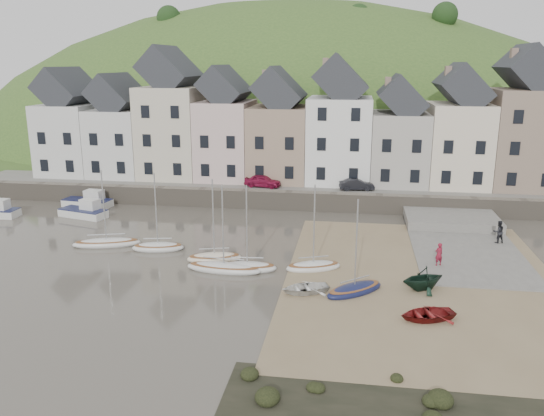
% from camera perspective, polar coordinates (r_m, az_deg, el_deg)
% --- Properties ---
extents(ground, '(160.00, 160.00, 0.00)m').
position_cam_1_polar(ground, '(38.48, -1.36, -6.59)').
color(ground, '#464137').
rests_on(ground, ground).
extents(quay_land, '(90.00, 30.00, 1.50)m').
position_cam_1_polar(quay_land, '(68.86, 3.27, 3.67)').
color(quay_land, '#385A24').
rests_on(quay_land, ground).
extents(quay_street, '(70.00, 7.00, 0.10)m').
position_cam_1_polar(quay_street, '(57.50, 2.18, 2.26)').
color(quay_street, slate).
rests_on(quay_street, quay_land).
extents(seawall, '(70.00, 1.20, 1.80)m').
position_cam_1_polar(seawall, '(54.26, 1.75, 0.80)').
color(seawall, slate).
rests_on(seawall, ground).
extents(beach, '(18.00, 26.00, 0.06)m').
position_cam_1_polar(beach, '(38.24, 15.23, -7.23)').
color(beach, '#806D4E').
rests_on(beach, ground).
extents(slipway, '(8.00, 18.00, 0.12)m').
position_cam_1_polar(slipway, '(46.30, 19.11, -3.61)').
color(slipway, slate).
rests_on(slipway, ground).
extents(hillside, '(134.40, 84.00, 84.00)m').
position_cam_1_polar(hillside, '(101.14, 1.82, -3.65)').
color(hillside, '#385A24').
rests_on(hillside, ground).
extents(townhouse_terrace, '(61.05, 8.00, 13.93)m').
position_cam_1_polar(townhouse_terrace, '(59.82, 4.32, 8.33)').
color(townhouse_terrace, silver).
rests_on(townhouse_terrace, quay_land).
extents(sailboat_0, '(5.50, 2.99, 6.32)m').
position_cam_1_polar(sailboat_0, '(45.52, -16.73, -3.46)').
color(sailboat_0, silver).
rests_on(sailboat_0, ground).
extents(sailboat_1, '(4.20, 2.24, 6.32)m').
position_cam_1_polar(sailboat_1, '(43.52, -11.72, -3.96)').
color(sailboat_1, silver).
rests_on(sailboat_1, ground).
extents(sailboat_2, '(4.23, 2.51, 6.32)m').
position_cam_1_polar(sailboat_2, '(40.59, -5.99, -5.11)').
color(sailboat_2, beige).
rests_on(sailboat_2, ground).
extents(sailboat_3, '(4.25, 1.89, 6.32)m').
position_cam_1_polar(sailboat_3, '(38.62, -2.58, -6.10)').
color(sailboat_3, silver).
rests_on(sailboat_3, ground).
extents(sailboat_4, '(5.46, 1.86, 6.32)m').
position_cam_1_polar(sailboat_4, '(38.57, -5.00, -6.18)').
color(sailboat_4, silver).
rests_on(sailboat_4, ground).
extents(sailboat_5, '(4.19, 3.92, 6.32)m').
position_cam_1_polar(sailboat_5, '(35.32, 8.53, -8.32)').
color(sailboat_5, '#151A42').
rests_on(sailboat_5, ground).
extents(sailboat_6, '(4.19, 2.78, 6.32)m').
position_cam_1_polar(sailboat_6, '(38.80, 4.30, -6.03)').
color(sailboat_6, silver).
rests_on(sailboat_6, ground).
extents(motorboat_0, '(4.94, 2.92, 1.70)m').
position_cam_1_polar(motorboat_0, '(54.51, -18.81, -0.29)').
color(motorboat_0, silver).
rests_on(motorboat_0, ground).
extents(motorboat_2, '(5.11, 2.25, 1.70)m').
position_cam_1_polar(motorboat_2, '(58.33, -18.41, 0.71)').
color(motorboat_2, silver).
rests_on(motorboat_2, ground).
extents(rowboat_white, '(3.60, 3.14, 0.62)m').
position_cam_1_polar(rowboat_white, '(34.94, 3.42, -8.25)').
color(rowboat_white, white).
rests_on(rowboat_white, beach).
extents(rowboat_green, '(3.77, 3.61, 1.54)m').
position_cam_1_polar(rowboat_green, '(36.45, 15.35, -7.00)').
color(rowboat_green, black).
rests_on(rowboat_green, beach).
extents(rowboat_red, '(3.73, 3.20, 0.65)m').
position_cam_1_polar(rowboat_red, '(32.67, 15.75, -10.50)').
color(rowboat_red, maroon).
rests_on(rowboat_red, beach).
extents(person_red, '(0.72, 0.63, 1.66)m').
position_cam_1_polar(person_red, '(40.74, 16.89, -4.60)').
color(person_red, maroon).
rests_on(person_red, slipway).
extents(person_dark, '(1.05, 0.92, 1.83)m').
position_cam_1_polar(person_dark, '(47.34, 22.41, -2.29)').
color(person_dark, black).
rests_on(person_dark, slipway).
extents(car_left, '(3.97, 2.14, 1.28)m').
position_cam_1_polar(car_left, '(56.80, -0.98, 2.83)').
color(car_left, maroon).
rests_on(car_left, quay_street).
extents(car_right, '(3.64, 1.73, 1.15)m').
position_cam_1_polar(car_right, '(56.04, 8.77, 2.42)').
color(car_right, black).
rests_on(car_right, quay_street).
extents(shore_rocks, '(14.00, 6.00, 0.73)m').
position_cam_1_polar(shore_rocks, '(24.87, 10.32, -19.55)').
color(shore_rocks, black).
rests_on(shore_rocks, ground).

